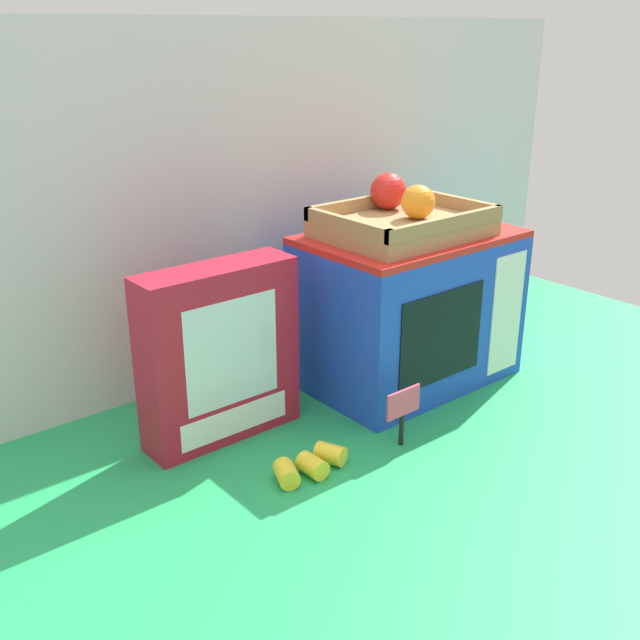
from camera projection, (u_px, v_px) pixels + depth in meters
name	position (u px, v px, depth m)	size (l,w,h in m)	color
ground_plane	(356.00, 395.00, 1.39)	(1.70, 1.70, 0.00)	#219E54
display_back_panel	(271.00, 198.00, 1.46)	(1.61, 0.03, 0.65)	silver
toy_microwave	(407.00, 307.00, 1.42)	(0.39, 0.26, 0.29)	blue
food_groups_crate	(403.00, 219.00, 1.35)	(0.28, 0.22, 0.10)	#A37F51
cookie_set_box	(219.00, 354.00, 1.21)	(0.26, 0.08, 0.29)	#B2192D
price_sign	(403.00, 408.00, 1.21)	(0.07, 0.01, 0.10)	black
loose_toy_banana	(310.00, 464.00, 1.15)	(0.13, 0.06, 0.03)	yellow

